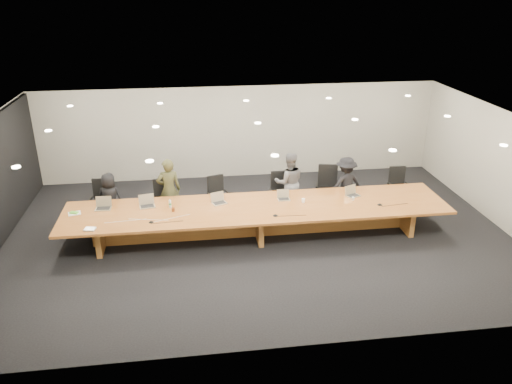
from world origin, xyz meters
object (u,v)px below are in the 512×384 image
(person_c, at_px, (289,182))
(person_b, at_px, (169,190))
(water_bottle, at_px, (170,204))
(mic_right, at_px, (380,204))
(laptop_d, at_px, (284,195))
(chair_mid_right, at_px, (281,193))
(chair_far_left, at_px, (101,201))
(laptop_e, at_px, (353,191))
(amber_mug, at_px, (173,210))
(person_d, at_px, (345,184))
(chair_right, at_px, (327,188))
(chair_mid_left, at_px, (219,196))
(person_a, at_px, (110,199))
(mic_center, at_px, (275,215))
(conference_table, at_px, (258,216))
(paper_cup_near, at_px, (303,201))
(av_box, at_px, (90,229))
(chair_left, at_px, (164,200))
(laptop_c, at_px, (219,198))
(laptop_a, at_px, (103,204))
(laptop_b, at_px, (147,201))
(paper_cup_far, at_px, (353,199))
(mic_left, at_px, (151,222))
(chair_far_right, at_px, (399,186))

(person_c, bearing_deg, person_b, 3.90)
(water_bottle, bearing_deg, mic_right, -6.10)
(laptop_d, bearing_deg, chair_mid_right, 83.29)
(chair_far_left, height_order, laptop_e, chair_far_left)
(amber_mug, bearing_deg, person_d, 14.01)
(chair_right, height_order, person_c, person_c)
(chair_mid_left, height_order, chair_right, chair_right)
(person_a, relative_size, mic_center, 11.10)
(conference_table, height_order, amber_mug, amber_mug)
(paper_cup_near, height_order, av_box, paper_cup_near)
(chair_mid_right, bearing_deg, chair_left, 179.23)
(person_b, bearing_deg, mic_center, 139.53)
(laptop_d, bearing_deg, paper_cup_near, -29.41)
(person_d, bearing_deg, chair_far_left, -15.32)
(person_c, height_order, laptop_e, person_c)
(laptop_c, xyz_separation_m, amber_mug, (-1.08, -0.29, -0.09))
(laptop_a, xyz_separation_m, mic_right, (6.45, -0.64, -0.12))
(person_b, height_order, av_box, person_b)
(person_a, height_order, water_bottle, person_a)
(laptop_a, bearing_deg, laptop_b, 1.92)
(person_c, bearing_deg, paper_cup_far, 139.38)
(mic_left, bearing_deg, person_c, 27.23)
(chair_far_left, bearing_deg, person_c, 5.03)
(laptop_d, distance_m, mic_right, 2.28)
(chair_mid_left, bearing_deg, mic_center, -75.02)
(conference_table, relative_size, person_c, 5.61)
(chair_far_left, xyz_separation_m, amber_mug, (1.82, -1.27, 0.25))
(laptop_b, bearing_deg, laptop_d, -10.40)
(laptop_c, relative_size, av_box, 1.45)
(chair_far_left, bearing_deg, paper_cup_far, -6.11)
(chair_mid_right, bearing_deg, mic_right, -36.99)
(paper_cup_far, bearing_deg, water_bottle, 177.81)
(conference_table, height_order, laptop_e, laptop_e)
(chair_far_right, xyz_separation_m, person_d, (-1.53, -0.12, 0.20))
(laptop_c, distance_m, laptop_e, 3.29)
(chair_left, xyz_separation_m, laptop_c, (1.35, -0.91, 0.36))
(amber_mug, relative_size, mic_left, 0.77)
(paper_cup_near, relative_size, mic_left, 0.88)
(conference_table, xyz_separation_m, paper_cup_near, (1.11, 0.09, 0.28))
(chair_right, bearing_deg, chair_mid_right, -167.36)
(person_a, height_order, paper_cup_far, person_a)
(chair_far_right, distance_m, water_bottle, 6.13)
(chair_far_right, bearing_deg, mic_left, -163.04)
(laptop_d, xyz_separation_m, paper_cup_near, (0.43, -0.24, -0.07))
(chair_far_right, xyz_separation_m, laptop_b, (-6.57, -0.90, 0.36))
(mic_center, bearing_deg, chair_mid_right, 75.63)
(laptop_e, bearing_deg, person_c, 122.42)
(chair_mid_right, distance_m, laptop_e, 1.91)
(person_b, bearing_deg, chair_mid_right, 176.15)
(laptop_e, relative_size, amber_mug, 3.63)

